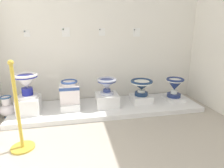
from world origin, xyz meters
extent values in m
cube|color=white|center=(1.84, 2.97, 1.43)|extent=(3.89, 0.06, 2.86)
cube|color=white|center=(1.84, 2.48, 0.04)|extent=(3.24, 0.89, 0.08)
cube|color=white|center=(0.55, 2.44, 0.21)|extent=(0.34, 0.38, 0.26)
cylinder|color=white|center=(0.55, 2.44, 0.36)|extent=(0.31, 0.31, 0.05)
cylinder|color=navy|center=(0.55, 2.44, 0.44)|extent=(0.17, 0.17, 0.12)
cone|color=white|center=(0.55, 2.44, 0.60)|extent=(0.35, 0.35, 0.20)
cylinder|color=navy|center=(0.55, 2.44, 0.68)|extent=(0.35, 0.35, 0.03)
torus|color=white|center=(0.55, 2.44, 0.70)|extent=(0.36, 0.36, 0.04)
cylinder|color=navy|center=(0.55, 2.44, 0.70)|extent=(0.25, 0.25, 0.01)
cube|color=white|center=(1.20, 2.49, 0.14)|extent=(0.31, 0.39, 0.11)
cube|color=white|center=(1.20, 2.49, 0.34)|extent=(0.31, 0.29, 0.30)
cube|color=#314D93|center=(1.20, 2.49, 0.46)|extent=(0.32, 0.30, 0.05)
cylinder|color=white|center=(1.20, 2.49, 0.52)|extent=(0.25, 0.25, 0.05)
torus|color=#314D93|center=(1.20, 2.49, 0.55)|extent=(0.28, 0.28, 0.04)
cube|color=white|center=(1.83, 2.48, 0.19)|extent=(0.38, 0.38, 0.21)
cylinder|color=silver|center=(1.83, 2.48, 0.32)|extent=(0.23, 0.23, 0.04)
cylinder|color=navy|center=(1.83, 2.48, 0.36)|extent=(0.13, 0.13, 0.05)
cone|color=silver|center=(1.83, 2.48, 0.47)|extent=(0.32, 0.32, 0.17)
cylinder|color=navy|center=(1.83, 2.48, 0.53)|extent=(0.31, 0.31, 0.03)
torus|color=silver|center=(1.83, 2.48, 0.55)|extent=(0.33, 0.33, 0.04)
cylinder|color=navy|center=(1.83, 2.48, 0.55)|extent=(0.22, 0.22, 0.01)
cube|color=white|center=(2.48, 2.53, 0.14)|extent=(0.35, 0.34, 0.13)
cylinder|color=navy|center=(2.48, 2.53, 0.24)|extent=(0.24, 0.24, 0.06)
cylinder|color=white|center=(2.48, 2.53, 0.29)|extent=(0.14, 0.14, 0.05)
cone|color=navy|center=(2.48, 2.53, 0.40)|extent=(0.39, 0.39, 0.16)
cylinder|color=white|center=(2.48, 2.53, 0.46)|extent=(0.39, 0.39, 0.03)
torus|color=navy|center=(2.48, 2.53, 0.48)|extent=(0.40, 0.40, 0.04)
cylinder|color=white|center=(2.48, 2.53, 0.47)|extent=(0.28, 0.28, 0.01)
cube|color=white|center=(3.13, 2.52, 0.11)|extent=(0.32, 0.38, 0.06)
cylinder|color=navy|center=(3.13, 2.52, 0.17)|extent=(0.25, 0.25, 0.07)
cylinder|color=white|center=(3.13, 2.52, 0.24)|extent=(0.12, 0.12, 0.07)
cone|color=navy|center=(3.13, 2.52, 0.38)|extent=(0.31, 0.31, 0.20)
cylinder|color=white|center=(3.13, 2.52, 0.46)|extent=(0.30, 0.30, 0.03)
torus|color=navy|center=(3.13, 2.52, 0.48)|extent=(0.33, 0.33, 0.04)
cylinder|color=white|center=(3.13, 2.52, 0.47)|extent=(0.22, 0.22, 0.01)
cube|color=white|center=(0.54, 2.94, 1.32)|extent=(0.10, 0.01, 0.11)
cube|color=#386BAD|center=(0.50, 2.93, 1.35)|extent=(0.02, 0.01, 0.02)
cube|color=white|center=(1.19, 2.94, 1.34)|extent=(0.14, 0.01, 0.16)
cube|color=#5B9E4C|center=(1.14, 2.93, 1.38)|extent=(0.02, 0.01, 0.02)
cube|color=white|center=(1.83, 2.94, 1.34)|extent=(0.11, 0.01, 0.14)
cube|color=slate|center=(1.79, 2.93, 1.38)|extent=(0.02, 0.01, 0.02)
cube|color=white|center=(2.49, 2.94, 1.33)|extent=(0.13, 0.01, 0.16)
cube|color=slate|center=(2.45, 2.93, 1.37)|extent=(0.02, 0.01, 0.02)
cylinder|color=#315688|center=(0.20, 2.48, 0.01)|extent=(0.12, 0.12, 0.03)
ellipsoid|color=white|center=(0.20, 2.48, 0.13)|extent=(0.24, 0.24, 0.20)
cylinder|color=white|center=(0.20, 2.48, 0.29)|extent=(0.13, 0.13, 0.12)
torus|color=#315688|center=(0.20, 2.48, 0.35)|extent=(0.17, 0.17, 0.02)
cylinder|color=gold|center=(0.63, 1.53, 0.01)|extent=(0.28, 0.28, 0.02)
cylinder|color=gold|center=(0.63, 1.53, 0.52)|extent=(0.04, 0.04, 0.99)
sphere|color=gold|center=(0.63, 1.53, 1.05)|extent=(0.06, 0.06, 0.06)
camera|label=1|loc=(1.28, -0.68, 1.39)|focal=31.05mm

